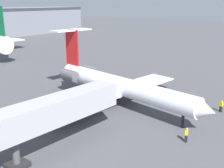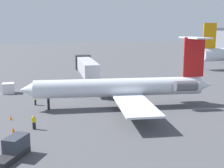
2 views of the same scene
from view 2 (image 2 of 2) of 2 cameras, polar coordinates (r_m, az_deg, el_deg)
The scene contains 9 objects.
ground_plane at distance 45.45m, azimuth 0.61°, elevation -3.73°, with size 400.00×400.00×0.10m, color #4C4C51.
regional_jet at distance 42.21m, azimuth 2.78°, elevation -0.50°, with size 24.16×28.81×10.30m.
jet_bridge at distance 56.74m, azimuth -5.22°, elevation 3.58°, with size 17.55×4.87×5.91m.
ground_crew_marshaller at distance 45.15m, azimuth -15.15°, elevation -3.04°, with size 0.43×0.31×1.69m.
ground_crew_loader at distance 34.48m, azimuth -15.35°, elevation -7.39°, with size 0.39×0.47×1.69m.
baggage_tug_lead at distance 27.80m, azimuth -19.00°, elevation -12.18°, with size 4.10×3.40×1.90m.
cargo_container_uld at distance 54.85m, azimuth -20.05°, elevation -0.80°, with size 1.97×2.15×1.87m.
traffic_cone_mid at distance 38.99m, azimuth -19.64°, elevation -6.40°, with size 0.36×0.36×0.55m.
traffic_cone_far at distance 34.52m, azimuth -19.24°, elevation -8.62°, with size 0.36×0.36×0.55m.
Camera 2 is at (41.59, -14.25, 11.48)m, focal length 45.61 mm.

